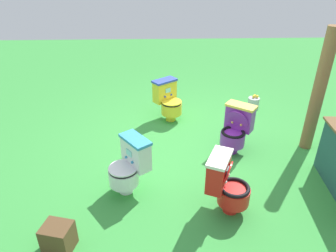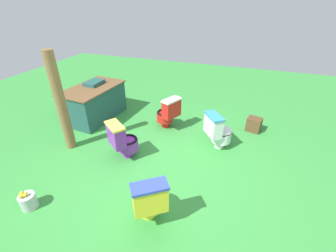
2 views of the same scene
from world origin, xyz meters
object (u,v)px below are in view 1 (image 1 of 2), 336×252
at_px(toilet_white, 129,165).
at_px(toilet_yellow, 168,100).
at_px(wooden_post, 319,92).
at_px(lemon_bucket, 254,103).
at_px(small_crate, 58,237).
at_px(toilet_purple, 236,128).
at_px(toilet_red, 227,184).

relative_size(toilet_white, toilet_yellow, 1.00).
height_order(wooden_post, lemon_bucket, wooden_post).
relative_size(wooden_post, small_crate, 6.11).
xyz_separation_m(small_crate, lemon_bucket, (-3.24, 2.91, -0.04)).
bearing_deg(toilet_purple, small_crate, 75.70).
bearing_deg(toilet_white, toilet_red, -146.07).
height_order(toilet_purple, toilet_yellow, same).
relative_size(toilet_yellow, small_crate, 2.39).
distance_m(toilet_yellow, small_crate, 3.12).
distance_m(toilet_purple, small_crate, 2.85).
bearing_deg(toilet_purple, toilet_yellow, -11.00).
xyz_separation_m(toilet_white, small_crate, (0.91, -0.67, -0.22)).
distance_m(toilet_red, small_crate, 1.89).
height_order(toilet_yellow, small_crate, toilet_yellow).
xyz_separation_m(toilet_purple, toilet_yellow, (-1.07, -0.98, -0.00)).
height_order(toilet_white, small_crate, toilet_white).
height_order(toilet_purple, lemon_bucket, toilet_purple).
bearing_deg(toilet_yellow, toilet_white, 37.76).
bearing_deg(toilet_yellow, wooden_post, 118.02).
distance_m(toilet_purple, toilet_white, 1.77).
bearing_deg(toilet_white, small_crate, 106.94).
bearing_deg(toilet_red, wooden_post, 155.01).
xyz_separation_m(toilet_red, wooden_post, (-1.33, 1.55, 0.56)).
relative_size(toilet_white, lemon_bucket, 2.63).
distance_m(toilet_yellow, wooden_post, 2.43).
xyz_separation_m(toilet_white, wooden_post, (-0.93, 2.69, 0.56)).
bearing_deg(small_crate, toilet_red, 105.69).
relative_size(wooden_post, lemon_bucket, 6.74).
bearing_deg(small_crate, toilet_purple, 129.02).
height_order(toilet_red, small_crate, toilet_red).
distance_m(toilet_red, toilet_yellow, 2.42).
height_order(toilet_purple, toilet_white, same).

